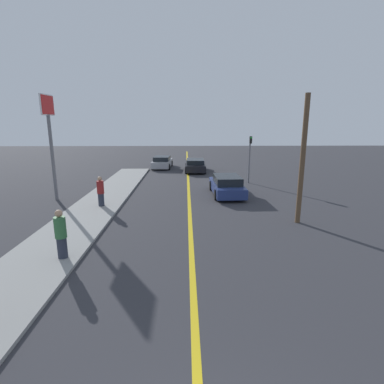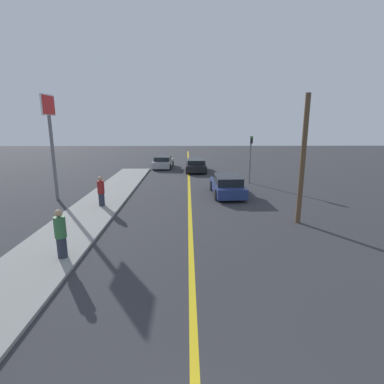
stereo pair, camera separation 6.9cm
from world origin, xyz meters
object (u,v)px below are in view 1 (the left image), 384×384
at_px(car_ahead_center, 195,165).
at_px(traffic_light, 250,154).
at_px(car_near_right_lane, 227,185).
at_px(car_far_distant, 162,162).
at_px(utility_pole, 302,161).
at_px(pedestrian_mid_group, 61,234).
at_px(pedestrian_far_standing, 101,191).
at_px(roadside_sign, 49,124).

xyz_separation_m(car_ahead_center, traffic_light, (4.11, -5.99, 1.70)).
xyz_separation_m(car_near_right_lane, car_far_distant, (-5.27, 12.29, -0.03)).
bearing_deg(car_ahead_center, utility_pole, -73.14).
distance_m(pedestrian_mid_group, traffic_light, 16.63).
relative_size(car_far_distant, pedestrian_far_standing, 2.54).
height_order(car_far_distant, utility_pole, utility_pole).
height_order(pedestrian_far_standing, traffic_light, traffic_light).
bearing_deg(utility_pole, pedestrian_mid_group, -158.23).
height_order(car_ahead_center, car_far_distant, car_far_distant).
bearing_deg(utility_pole, roadside_sign, 161.05).
bearing_deg(pedestrian_mid_group, pedestrian_far_standing, 94.05).
distance_m(car_near_right_lane, traffic_light, 4.86).
distance_m(traffic_light, roadside_sign, 14.36).
xyz_separation_m(car_near_right_lane, utility_pole, (2.72, -5.74, 2.39)).
bearing_deg(roadside_sign, traffic_light, 20.66).
distance_m(car_far_distant, traffic_light, 11.40).
bearing_deg(car_ahead_center, roadside_sign, -129.01).
xyz_separation_m(car_far_distant, pedestrian_far_standing, (-2.34, -15.21, 0.34)).
bearing_deg(car_near_right_lane, roadside_sign, -176.20).
height_order(car_ahead_center, traffic_light, traffic_light).
distance_m(roadside_sign, utility_pole, 14.54).
bearing_deg(roadside_sign, pedestrian_mid_group, -66.17).
relative_size(pedestrian_far_standing, traffic_light, 0.46).
bearing_deg(pedestrian_far_standing, roadside_sign, 150.70).
relative_size(car_near_right_lane, pedestrian_far_standing, 2.72).
bearing_deg(car_near_right_lane, car_far_distant, 111.52).
relative_size(car_near_right_lane, car_ahead_center, 1.03).
bearing_deg(pedestrian_mid_group, roadside_sign, 113.83).
height_order(pedestrian_mid_group, utility_pole, utility_pole).
height_order(traffic_light, roadside_sign, roadside_sign).
distance_m(traffic_light, utility_pole, 9.72).
bearing_deg(utility_pole, traffic_light, 92.43).
relative_size(pedestrian_mid_group, utility_pole, 0.29).
distance_m(car_ahead_center, traffic_light, 7.46).
height_order(car_near_right_lane, car_ahead_center, car_near_right_lane).
bearing_deg(traffic_light, car_ahead_center, 124.49).
height_order(car_far_distant, roadside_sign, roadside_sign).
bearing_deg(pedestrian_far_standing, pedestrian_mid_group, -85.95).
bearing_deg(pedestrian_mid_group, car_ahead_center, 74.80).
distance_m(car_far_distant, pedestrian_mid_group, 22.05).
distance_m(car_ahead_center, car_far_distant, 4.19).
xyz_separation_m(pedestrian_mid_group, traffic_light, (9.44, 13.62, 1.32)).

